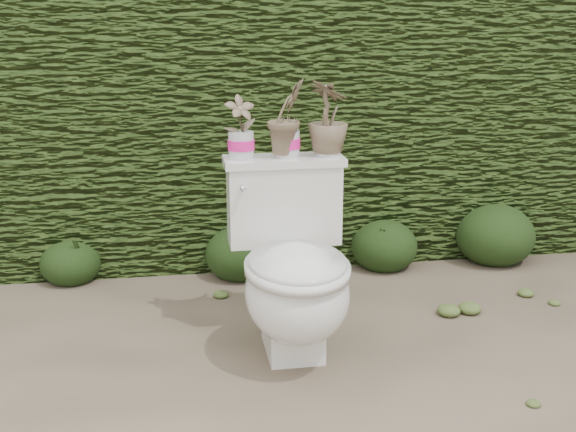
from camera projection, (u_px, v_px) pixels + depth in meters
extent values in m
plane|color=#827159|center=(241.00, 372.00, 2.82)|extent=(60.00, 60.00, 0.00)
cube|color=#3C551C|center=(212.00, 110.00, 4.11)|extent=(8.00, 1.00, 1.60)
cube|color=silver|center=(293.00, 329.00, 2.97)|extent=(0.22, 0.30, 0.20)
ellipsoid|color=silver|center=(297.00, 293.00, 2.82)|extent=(0.41, 0.52, 0.39)
cube|color=silver|center=(284.00, 204.00, 3.04)|extent=(0.47, 0.17, 0.34)
cube|color=silver|center=(284.00, 161.00, 2.99)|extent=(0.50, 0.19, 0.03)
cylinder|color=silver|center=(242.00, 187.00, 2.90)|extent=(0.02, 0.06, 0.02)
sphere|color=silver|center=(243.00, 189.00, 2.87)|extent=(0.03, 0.03, 0.03)
imported|color=#25772C|center=(241.00, 129.00, 2.92)|extent=(0.15, 0.12, 0.24)
imported|color=#25772C|center=(287.00, 120.00, 2.95)|extent=(0.22, 0.21, 0.31)
imported|color=#25772C|center=(328.00, 120.00, 2.97)|extent=(0.23, 0.23, 0.30)
ellipsoid|color=#233913|center=(70.00, 257.00, 3.73)|extent=(0.31, 0.31, 0.25)
ellipsoid|color=#233913|center=(240.00, 249.00, 3.79)|extent=(0.37, 0.37, 0.29)
ellipsoid|color=#233913|center=(384.00, 241.00, 3.92)|extent=(0.36, 0.36, 0.29)
ellipsoid|color=#233913|center=(495.00, 230.00, 4.01)|extent=(0.44, 0.44, 0.35)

